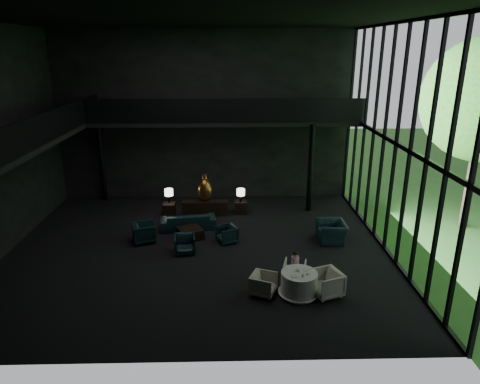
{
  "coord_description": "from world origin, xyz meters",
  "views": [
    {
      "loc": [
        1.18,
        -14.41,
        7.14
      ],
      "look_at": [
        1.55,
        0.5,
        2.1
      ],
      "focal_mm": 32.0,
      "sensor_mm": 36.0,
      "label": 1
    }
  ],
  "objects_px": {
    "table_lamp_right": "(241,193)",
    "dining_chair_east": "(326,281)",
    "bronze_urn": "(205,189)",
    "console": "(205,208)",
    "side_table_right": "(241,207)",
    "lounge_armchair_east": "(227,234)",
    "coffee_table": "(190,233)",
    "sofa": "(188,217)",
    "dining_table": "(299,285)",
    "lounge_armchair_south": "(185,244)",
    "lounge_armchair_west": "(144,231)",
    "window_armchair": "(332,227)",
    "dining_chair_west": "(263,284)",
    "side_table_left": "(169,209)",
    "dining_chair_north": "(295,271)",
    "child": "(295,259)",
    "table_lamp_left": "(169,193)"
  },
  "relations": [
    {
      "from": "dining_chair_north",
      "to": "dining_chair_east",
      "type": "bearing_deg",
      "value": 146.81
    },
    {
      "from": "lounge_armchair_west",
      "to": "side_table_left",
      "type": "bearing_deg",
      "value": -29.71
    },
    {
      "from": "side_table_right",
      "to": "dining_chair_west",
      "type": "relative_size",
      "value": 0.84
    },
    {
      "from": "table_lamp_right",
      "to": "dining_table",
      "type": "relative_size",
      "value": 0.49
    },
    {
      "from": "side_table_left",
      "to": "dining_chair_north",
      "type": "relative_size",
      "value": 0.89
    },
    {
      "from": "side_table_right",
      "to": "dining_chair_west",
      "type": "distance_m",
      "value": 6.77
    },
    {
      "from": "table_lamp_right",
      "to": "coffee_table",
      "type": "distance_m",
      "value": 3.34
    },
    {
      "from": "side_table_right",
      "to": "dining_chair_east",
      "type": "xyz_separation_m",
      "value": [
        2.41,
        -6.85,
        0.19
      ]
    },
    {
      "from": "table_lamp_right",
      "to": "lounge_armchair_south",
      "type": "xyz_separation_m",
      "value": [
        -2.14,
        -3.8,
        -0.65
      ]
    },
    {
      "from": "coffee_table",
      "to": "dining_chair_west",
      "type": "height_order",
      "value": "dining_chair_west"
    },
    {
      "from": "table_lamp_right",
      "to": "child",
      "type": "bearing_deg",
      "value": -74.67
    },
    {
      "from": "dining_table",
      "to": "coffee_table",
      "type": "bearing_deg",
      "value": 130.88
    },
    {
      "from": "lounge_armchair_south",
      "to": "bronze_urn",
      "type": "bearing_deg",
      "value": 75.36
    },
    {
      "from": "dining_chair_west",
      "to": "sofa",
      "type": "bearing_deg",
      "value": 50.68
    },
    {
      "from": "table_lamp_right",
      "to": "dining_chair_east",
      "type": "distance_m",
      "value": 7.18
    },
    {
      "from": "lounge_armchair_south",
      "to": "child",
      "type": "distance_m",
      "value": 4.26
    },
    {
      "from": "lounge_armchair_east",
      "to": "lounge_armchair_south",
      "type": "distance_m",
      "value": 1.77
    },
    {
      "from": "lounge_armchair_east",
      "to": "lounge_armchair_south",
      "type": "height_order",
      "value": "lounge_armchair_south"
    },
    {
      "from": "dining_chair_west",
      "to": "dining_chair_east",
      "type": "bearing_deg",
      "value": -70.77
    },
    {
      "from": "bronze_urn",
      "to": "dining_chair_west",
      "type": "distance_m",
      "value": 7.09
    },
    {
      "from": "window_armchair",
      "to": "dining_chair_west",
      "type": "distance_m",
      "value": 4.74
    },
    {
      "from": "bronze_urn",
      "to": "side_table_right",
      "type": "height_order",
      "value": "bronze_urn"
    },
    {
      "from": "coffee_table",
      "to": "lounge_armchair_east",
      "type": "bearing_deg",
      "value": -16.56
    },
    {
      "from": "bronze_urn",
      "to": "table_lamp_right",
      "type": "relative_size",
      "value": 2.0
    },
    {
      "from": "table_lamp_right",
      "to": "lounge_armchair_east",
      "type": "bearing_deg",
      "value": -101.82
    },
    {
      "from": "dining_table",
      "to": "dining_chair_north",
      "type": "distance_m",
      "value": 0.88
    },
    {
      "from": "sofa",
      "to": "dining_table",
      "type": "distance_m",
      "value": 6.41
    },
    {
      "from": "console",
      "to": "lounge_armchair_east",
      "type": "xyz_separation_m",
      "value": [
        0.99,
        -2.87,
        0.01
      ]
    },
    {
      "from": "dining_table",
      "to": "child",
      "type": "bearing_deg",
      "value": 89.48
    },
    {
      "from": "console",
      "to": "side_table_right",
      "type": "height_order",
      "value": "console"
    },
    {
      "from": "lounge_armchair_south",
      "to": "dining_chair_east",
      "type": "height_order",
      "value": "dining_chair_east"
    },
    {
      "from": "table_lamp_right",
      "to": "dining_chair_west",
      "type": "relative_size",
      "value": 0.89
    },
    {
      "from": "table_lamp_left",
      "to": "child",
      "type": "height_order",
      "value": "table_lamp_left"
    },
    {
      "from": "console",
      "to": "dining_chair_west",
      "type": "xyz_separation_m",
      "value": [
        2.12,
        -6.58,
        0.02
      ]
    },
    {
      "from": "side_table_right",
      "to": "dining_chair_north",
      "type": "distance_m",
      "value": 6.15
    },
    {
      "from": "lounge_armchair_west",
      "to": "window_armchair",
      "type": "distance_m",
      "value": 7.25
    },
    {
      "from": "window_armchair",
      "to": "dining_chair_east",
      "type": "xyz_separation_m",
      "value": [
        -1.04,
        -3.82,
        -0.09
      ]
    },
    {
      "from": "table_lamp_right",
      "to": "coffee_table",
      "type": "height_order",
      "value": "table_lamp_right"
    },
    {
      "from": "lounge_armchair_west",
      "to": "lounge_armchair_east",
      "type": "relative_size",
      "value": 1.37
    },
    {
      "from": "table_lamp_left",
      "to": "side_table_right",
      "type": "distance_m",
      "value": 3.28
    },
    {
      "from": "console",
      "to": "table_lamp_right",
      "type": "relative_size",
      "value": 3.36
    },
    {
      "from": "lounge_armchair_west",
      "to": "lounge_armchair_south",
      "type": "bearing_deg",
      "value": -138.2
    },
    {
      "from": "sofa",
      "to": "coffee_table",
      "type": "bearing_deg",
      "value": 90.59
    },
    {
      "from": "console",
      "to": "side_table_right",
      "type": "relative_size",
      "value": 3.55
    },
    {
      "from": "lounge_armchair_east",
      "to": "coffee_table",
      "type": "distance_m",
      "value": 1.52
    },
    {
      "from": "table_lamp_left",
      "to": "dining_table",
      "type": "distance_m",
      "value": 8.3
    },
    {
      "from": "window_armchair",
      "to": "dining_chair_east",
      "type": "relative_size",
      "value": 1.35
    },
    {
      "from": "lounge_armchair_east",
      "to": "coffee_table",
      "type": "relative_size",
      "value": 0.75
    },
    {
      "from": "lounge_armchair_west",
      "to": "lounge_armchair_south",
      "type": "height_order",
      "value": "lounge_armchair_west"
    },
    {
      "from": "sofa",
      "to": "dining_chair_east",
      "type": "distance_m",
      "value": 6.95
    }
  ]
}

